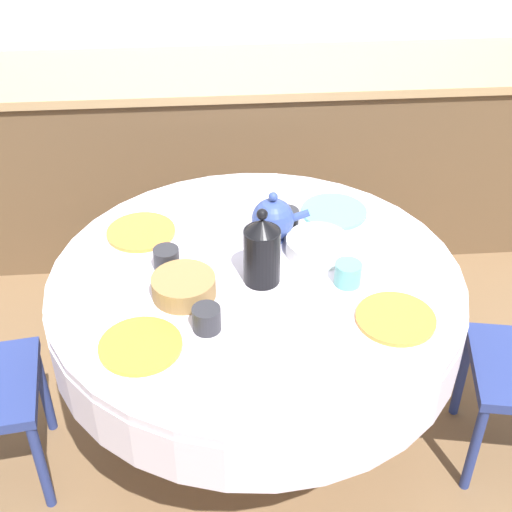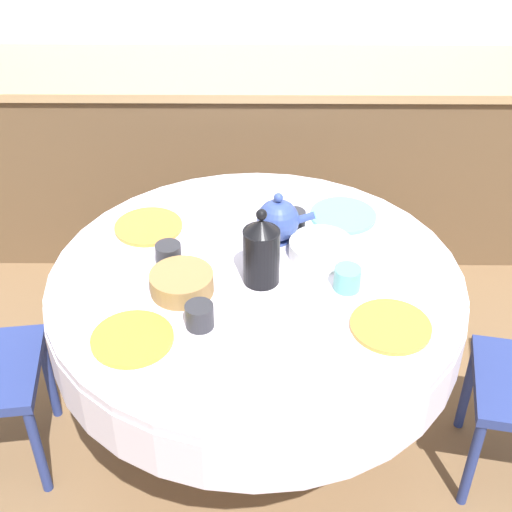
# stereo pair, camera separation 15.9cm
# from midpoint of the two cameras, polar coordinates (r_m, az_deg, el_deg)

# --- Properties ---
(ground_plane) EXTENTS (12.00, 12.00, 0.00)m
(ground_plane) POSITION_cam_midpoint_polar(r_m,az_deg,el_deg) (2.87, -1.63, -13.69)
(ground_plane) COLOR brown
(kitchen_counter) EXTENTS (3.24, 0.64, 0.93)m
(kitchen_counter) POSITION_cam_midpoint_polar(r_m,az_deg,el_deg) (3.66, -2.95, 7.98)
(kitchen_counter) COLOR brown
(kitchen_counter) RESTS_ON ground_plane
(dining_table) EXTENTS (1.38, 1.38, 0.76)m
(dining_table) POSITION_cam_midpoint_polar(r_m,az_deg,el_deg) (2.42, -1.88, -3.92)
(dining_table) COLOR tan
(dining_table) RESTS_ON ground_plane
(plate_near_left) EXTENTS (0.24, 0.24, 0.01)m
(plate_near_left) POSITION_cam_midpoint_polar(r_m,az_deg,el_deg) (2.12, -11.37, -7.11)
(plate_near_left) COLOR yellow
(plate_near_left) RESTS_ON dining_table
(cup_near_left) EXTENTS (0.09, 0.09, 0.08)m
(cup_near_left) POSITION_cam_midpoint_polar(r_m,az_deg,el_deg) (2.13, -6.12, -5.08)
(cup_near_left) COLOR #28282D
(cup_near_left) RESTS_ON dining_table
(plate_near_right) EXTENTS (0.24, 0.24, 0.01)m
(plate_near_right) POSITION_cam_midpoint_polar(r_m,az_deg,el_deg) (2.19, 9.08, -5.01)
(plate_near_right) COLOR orange
(plate_near_right) RESTS_ON dining_table
(cup_near_right) EXTENTS (0.09, 0.09, 0.08)m
(cup_near_right) POSITION_cam_midpoint_polar(r_m,az_deg,el_deg) (2.30, 5.41, -1.48)
(cup_near_right) COLOR #5BA39E
(cup_near_right) RESTS_ON dining_table
(plate_far_left) EXTENTS (0.24, 0.24, 0.01)m
(plate_far_left) POSITION_cam_midpoint_polar(r_m,az_deg,el_deg) (2.58, -10.93, 1.86)
(plate_far_left) COLOR orange
(plate_far_left) RESTS_ON dining_table
(cup_far_left) EXTENTS (0.09, 0.09, 0.08)m
(cup_far_left) POSITION_cam_midpoint_polar(r_m,az_deg,el_deg) (2.38, -9.07, -0.30)
(cup_far_left) COLOR #28282D
(cup_far_left) RESTS_ON dining_table
(plate_far_right) EXTENTS (0.24, 0.24, 0.01)m
(plate_far_right) POSITION_cam_midpoint_polar(r_m,az_deg,el_deg) (2.66, 4.56, 3.52)
(plate_far_right) COLOR #60BCB7
(plate_far_right) RESTS_ON dining_table
(cup_far_right) EXTENTS (0.09, 0.09, 0.08)m
(cup_far_right) POSITION_cam_midpoint_polar(r_m,az_deg,el_deg) (2.55, 0.69, 2.89)
(cup_far_right) COLOR #28282D
(cup_far_right) RESTS_ON dining_table
(coffee_carafe) EXTENTS (0.12, 0.12, 0.27)m
(coffee_carafe) POSITION_cam_midpoint_polar(r_m,az_deg,el_deg) (2.25, -1.54, 0.36)
(coffee_carafe) COLOR black
(coffee_carafe) RESTS_ON dining_table
(teapot) EXTENTS (0.20, 0.15, 0.19)m
(teapot) POSITION_cam_midpoint_polar(r_m,az_deg,el_deg) (2.46, -0.46, 2.90)
(teapot) COLOR #33478E
(teapot) RESTS_ON dining_table
(bread_basket) EXTENTS (0.20, 0.20, 0.07)m
(bread_basket) POSITION_cam_midpoint_polar(r_m,az_deg,el_deg) (2.26, -7.81, -2.49)
(bread_basket) COLOR olive
(bread_basket) RESTS_ON dining_table
(fruit_bowl) EXTENTS (0.22, 0.22, 0.06)m
(fruit_bowl) POSITION_cam_midpoint_polar(r_m,az_deg,el_deg) (2.43, 3.09, 0.75)
(fruit_bowl) COLOR silver
(fruit_bowl) RESTS_ON dining_table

